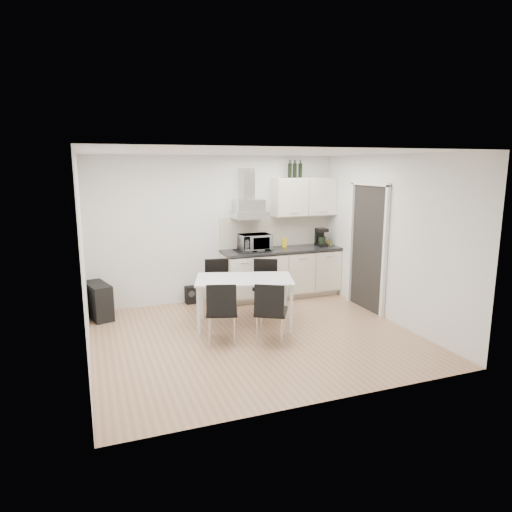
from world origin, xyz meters
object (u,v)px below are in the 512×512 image
Objects in this scene: dining_table at (244,283)px; chair_far_right at (265,287)px; chair_far_left at (219,287)px; floor_speaker at (191,295)px; kitchenette at (283,253)px; guitar_amp at (98,301)px; chair_near_right at (271,312)px; chair_near_left at (222,312)px.

chair_far_right is (0.54, 0.48, -0.23)m from dining_table.
chair_far_left is 0.78m from floor_speaker.
kitchenette is 8.19× the size of floor_speaker.
guitar_amp is at bearing -174.09° from floor_speaker.
guitar_amp is at bearing 168.09° from dining_table.
floor_speaker is (-1.06, 0.94, -0.29)m from chair_far_right.
chair_near_right is (0.31, -1.55, 0.00)m from chair_far_left.
chair_near_right is at bearing -4.25° from chair_near_left.
chair_near_left is (-1.70, -1.79, -0.39)m from kitchenette.
kitchenette is at bearing 63.63° from chair_near_left.
floor_speaker is at bearing -19.19° from chair_far_right.
kitchenette reaches higher than chair_far_right.
floor_speaker is (-0.01, 1.95, -0.29)m from chair_near_left.
chair_far_left is 0.78m from chair_far_right.
kitchenette is 2.33m from chair_near_right.
chair_near_right reaches higher than guitar_amp.
chair_far_left is 2.86× the size of floor_speaker.
dining_table is 2.21× the size of guitar_amp.
chair_far_right is 1.00× the size of chair_near_left.
dining_table is 1.85× the size of chair_near_left.
kitchenette is 3.43× the size of guitar_amp.
dining_table reaches higher than guitar_amp.
chair_far_left is at bearing 121.10° from dining_table.
kitchenette is at bearing -153.27° from chair_far_left.
chair_near_right is 1.20× the size of guitar_amp.
chair_near_right is (0.12, -0.78, -0.23)m from dining_table.
kitchenette is at bearing -107.90° from chair_far_right.
chair_near_left is 1.97m from floor_speaker.
chair_far_right and chair_near_left have the same top height.
chair_near_left is at bearing -92.78° from floor_speaker.
chair_near_left is (-1.05, -1.01, 0.00)m from chair_far_right.
dining_table is 1.60m from floor_speaker.
guitar_amp is (-3.27, -0.08, -0.54)m from kitchenette.
chair_far_left is 1.58m from chair_near_right.
chair_far_right and chair_near_right have the same top height.
floor_speaker is (-0.65, 2.20, -0.29)m from chair_near_right.
dining_table is 1.85× the size of chair_near_right.
guitar_amp is (-2.21, 1.95, -0.15)m from chair_near_right.
dining_table is at bearing 129.10° from chair_near_right.
chair_far_right is at bearing -44.60° from floor_speaker.
chair_far_left reaches higher than dining_table.
chair_near_right is at bearing -56.82° from guitar_amp.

